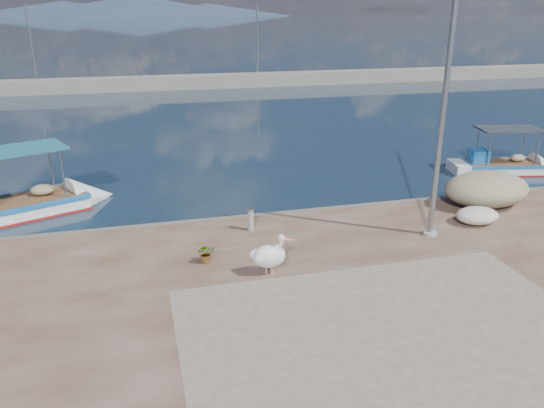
{
  "coord_description": "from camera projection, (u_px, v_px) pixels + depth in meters",
  "views": [
    {
      "loc": [
        -3.94,
        -11.28,
        7.03
      ],
      "look_at": [
        0.0,
        3.8,
        1.3
      ],
      "focal_mm": 35.0,
      "sensor_mm": 36.0,
      "label": 1
    }
  ],
  "objects": [
    {
      "name": "pelican",
      "position": [
        270.0,
        255.0,
        13.72
      ],
      "size": [
        1.2,
        0.82,
        1.15
      ],
      "rotation": [
        0.0,
        0.0,
        -0.37
      ],
      "color": "tan",
      "rests_on": "quay"
    },
    {
      "name": "bollard_near",
      "position": [
        251.0,
        218.0,
        16.54
      ],
      "size": [
        0.24,
        0.24,
        0.74
      ],
      "color": "gray",
      "rests_on": "quay"
    },
    {
      "name": "lamp_post",
      "position": [
        441.0,
        129.0,
        15.25
      ],
      "size": [
        0.44,
        0.96,
        7.0
      ],
      "color": "gray",
      "rests_on": "quay"
    },
    {
      "name": "mountains",
      "position": [
        132.0,
        7.0,
        601.62
      ],
      "size": [
        370.0,
        280.0,
        22.0
      ],
      "color": "#28384C",
      "rests_on": "ground"
    },
    {
      "name": "net_pile_c",
      "position": [
        487.0,
        189.0,
        18.59
      ],
      "size": [
        3.07,
        2.19,
        1.21
      ],
      "primitive_type": "ellipsoid",
      "color": "tan",
      "rests_on": "quay"
    },
    {
      "name": "potted_plant",
      "position": [
        206.0,
        253.0,
        14.48
      ],
      "size": [
        0.5,
        0.44,
        0.55
      ],
      "primitive_type": "imported",
      "rotation": [
        0.0,
        0.0,
        -0.02
      ],
      "color": "#33722D",
      "rests_on": "quay"
    },
    {
      "name": "ground",
      "position": [
        309.0,
        301.0,
        13.6
      ],
      "size": [
        1400.0,
        1400.0,
        0.0
      ],
      "primitive_type": "plane",
      "color": "#162635",
      "rests_on": "ground"
    },
    {
      "name": "quay_patch",
      "position": [
        402.0,
        346.0,
        10.94
      ],
      "size": [
        9.0,
        7.0,
        0.01
      ],
      "primitive_type": "cube",
      "color": "gray",
      "rests_on": "quay"
    },
    {
      "name": "boat_right",
      "position": [
        502.0,
        168.0,
        24.33
      ],
      "size": [
        5.18,
        2.64,
        2.38
      ],
      "rotation": [
        0.0,
        0.0,
        -0.21
      ],
      "color": "white",
      "rests_on": "ground"
    },
    {
      "name": "breakwater",
      "position": [
        175.0,
        82.0,
        49.72
      ],
      "size": [
        120.0,
        2.2,
        7.5
      ],
      "color": "gray",
      "rests_on": "ground"
    },
    {
      "name": "boat_left",
      "position": [
        23.0,
        209.0,
        19.27
      ],
      "size": [
        6.21,
        4.1,
        2.85
      ],
      "rotation": [
        0.0,
        0.0,
        0.4
      ],
      "color": "white",
      "rests_on": "ground"
    },
    {
      "name": "net_pile_d",
      "position": [
        477.0,
        216.0,
        17.13
      ],
      "size": [
        1.42,
        1.07,
        0.53
      ],
      "primitive_type": "ellipsoid",
      "color": "silver",
      "rests_on": "quay"
    }
  ]
}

